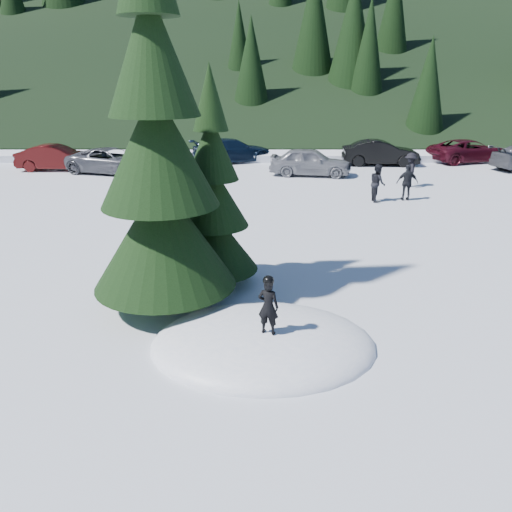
{
  "coord_description": "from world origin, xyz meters",
  "views": [
    {
      "loc": [
        -0.14,
        -8.73,
        5.06
      ],
      "look_at": [
        -0.14,
        2.2,
        1.1
      ],
      "focal_mm": 35.0,
      "sensor_mm": 36.0,
      "label": 1
    }
  ],
  "objects_px": {
    "adult_2": "(410,170)",
    "adult_0": "(378,183)",
    "car_5": "(380,153)",
    "spruce_tall": "(158,164)",
    "car_6": "(468,151)",
    "car_1": "(57,158)",
    "child_skier": "(268,307)",
    "car_2": "(112,161)",
    "adult_1": "(407,183)",
    "car_4": "(310,162)",
    "spruce_short": "(213,204)",
    "car_3": "(233,150)"
  },
  "relations": [
    {
      "from": "adult_2",
      "to": "adult_0",
      "type": "bearing_deg",
      "value": -23.55
    },
    {
      "from": "car_5",
      "to": "spruce_tall",
      "type": "bearing_deg",
      "value": 157.37
    },
    {
      "from": "adult_0",
      "to": "adult_2",
      "type": "bearing_deg",
      "value": -40.53
    },
    {
      "from": "adult_2",
      "to": "car_6",
      "type": "bearing_deg",
      "value": 155.44
    },
    {
      "from": "car_6",
      "to": "car_1",
      "type": "bearing_deg",
      "value": 79.97
    },
    {
      "from": "child_skier",
      "to": "car_5",
      "type": "bearing_deg",
      "value": -88.88
    },
    {
      "from": "car_2",
      "to": "child_skier",
      "type": "bearing_deg",
      "value": -139.65
    },
    {
      "from": "car_6",
      "to": "car_2",
      "type": "bearing_deg",
      "value": 83.49
    },
    {
      "from": "adult_1",
      "to": "car_1",
      "type": "relative_size",
      "value": 0.36
    },
    {
      "from": "car_4",
      "to": "car_5",
      "type": "xyz_separation_m",
      "value": [
        4.5,
        3.27,
        0.0
      ]
    },
    {
      "from": "child_skier",
      "to": "car_5",
      "type": "relative_size",
      "value": 0.24
    },
    {
      "from": "car_6",
      "to": "spruce_short",
      "type": "bearing_deg",
      "value": 126.88
    },
    {
      "from": "adult_2",
      "to": "car_4",
      "type": "relative_size",
      "value": 0.37
    },
    {
      "from": "spruce_tall",
      "to": "adult_0",
      "type": "distance_m",
      "value": 12.85
    },
    {
      "from": "car_5",
      "to": "spruce_short",
      "type": "bearing_deg",
      "value": 158.2
    },
    {
      "from": "car_1",
      "to": "car_2",
      "type": "bearing_deg",
      "value": -105.84
    },
    {
      "from": "child_skier",
      "to": "adult_1",
      "type": "bearing_deg",
      "value": -96.67
    },
    {
      "from": "adult_0",
      "to": "car_1",
      "type": "bearing_deg",
      "value": 62.23
    },
    {
      "from": "child_skier",
      "to": "car_6",
      "type": "xyz_separation_m",
      "value": [
        12.88,
        22.76,
        -0.34
      ]
    },
    {
      "from": "car_1",
      "to": "car_4",
      "type": "relative_size",
      "value": 1.0
    },
    {
      "from": "spruce_tall",
      "to": "car_2",
      "type": "bearing_deg",
      "value": 109.12
    },
    {
      "from": "spruce_tall",
      "to": "spruce_short",
      "type": "height_order",
      "value": "spruce_tall"
    },
    {
      "from": "adult_0",
      "to": "car_1",
      "type": "height_order",
      "value": "adult_0"
    },
    {
      "from": "car_3",
      "to": "car_4",
      "type": "distance_m",
      "value": 6.14
    },
    {
      "from": "car_5",
      "to": "adult_1",
      "type": "bearing_deg",
      "value": 177.26
    },
    {
      "from": "child_skier",
      "to": "car_5",
      "type": "height_order",
      "value": "child_skier"
    },
    {
      "from": "child_skier",
      "to": "car_2",
      "type": "distance_m",
      "value": 20.65
    },
    {
      "from": "spruce_short",
      "to": "car_4",
      "type": "bearing_deg",
      "value": 75.03
    },
    {
      "from": "child_skier",
      "to": "adult_2",
      "type": "xyz_separation_m",
      "value": [
        7.15,
        15.45,
        -0.22
      ]
    },
    {
      "from": "adult_1",
      "to": "car_1",
      "type": "height_order",
      "value": "adult_1"
    },
    {
      "from": "car_2",
      "to": "car_6",
      "type": "xyz_separation_m",
      "value": [
        21.0,
        3.78,
        0.01
      ]
    },
    {
      "from": "spruce_tall",
      "to": "car_6",
      "type": "distance_m",
      "value": 25.73
    },
    {
      "from": "adult_2",
      "to": "car_2",
      "type": "relative_size",
      "value": 0.33
    },
    {
      "from": "child_skier",
      "to": "car_5",
      "type": "distance_m",
      "value": 22.75
    },
    {
      "from": "car_1",
      "to": "car_4",
      "type": "height_order",
      "value": "car_4"
    },
    {
      "from": "adult_2",
      "to": "car_6",
      "type": "distance_m",
      "value": 9.29
    },
    {
      "from": "car_5",
      "to": "adult_0",
      "type": "bearing_deg",
      "value": 169.39
    },
    {
      "from": "adult_2",
      "to": "car_4",
      "type": "height_order",
      "value": "adult_2"
    },
    {
      "from": "adult_0",
      "to": "adult_1",
      "type": "xyz_separation_m",
      "value": [
        1.31,
        0.18,
        -0.02
      ]
    },
    {
      "from": "car_3",
      "to": "car_6",
      "type": "distance_m",
      "value": 14.57
    },
    {
      "from": "spruce_short",
      "to": "car_4",
      "type": "height_order",
      "value": "spruce_short"
    },
    {
      "from": "car_1",
      "to": "car_6",
      "type": "relative_size",
      "value": 0.87
    },
    {
      "from": "child_skier",
      "to": "car_2",
      "type": "height_order",
      "value": "child_skier"
    },
    {
      "from": "spruce_short",
      "to": "adult_2",
      "type": "bearing_deg",
      "value": 54.67
    },
    {
      "from": "car_3",
      "to": "car_2",
      "type": "bearing_deg",
      "value": 95.76
    },
    {
      "from": "adult_2",
      "to": "car_5",
      "type": "bearing_deg",
      "value": -166.58
    },
    {
      "from": "adult_0",
      "to": "car_6",
      "type": "bearing_deg",
      "value": -41.26
    },
    {
      "from": "adult_2",
      "to": "car_2",
      "type": "height_order",
      "value": "adult_2"
    },
    {
      "from": "adult_2",
      "to": "car_5",
      "type": "distance_m",
      "value": 6.14
    },
    {
      "from": "spruce_tall",
      "to": "car_6",
      "type": "height_order",
      "value": "spruce_tall"
    }
  ]
}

